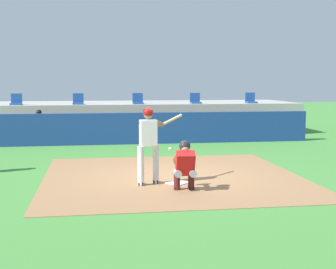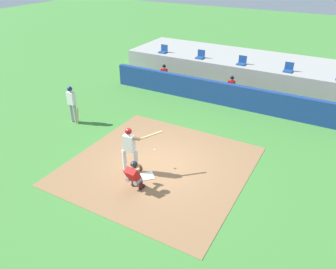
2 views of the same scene
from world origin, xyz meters
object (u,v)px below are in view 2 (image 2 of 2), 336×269
stadium_seat_0 (163,50)px  stadium_seat_1 (200,56)px  dugout_player_1 (230,88)px  stadium_seat_2 (242,62)px  dugout_player_0 (163,75)px  catcher_crouched (135,174)px  home_plate (148,176)px  on_deck_batter (72,102)px  stadium_seat_3 (288,69)px  batter_at_plate (130,147)px

stadium_seat_0 → stadium_seat_1: same height
dugout_player_1 → stadium_seat_2: (-0.12, 2.03, 0.86)m
dugout_player_0 → catcher_crouched: bearing=-65.5°
home_plate → dugout_player_1: size_ratio=0.34×
catcher_crouched → on_deck_batter: size_ratio=1.02×
dugout_player_1 → dugout_player_0: bearing=180.0°
stadium_seat_3 → batter_at_plate: bearing=-107.8°
batter_at_plate → stadium_seat_2: stadium_seat_2 is taller
batter_at_plate → catcher_crouched: batter_at_plate is taller
stadium_seat_2 → home_plate: bearing=-90.0°
catcher_crouched → dugout_player_0: size_ratio=1.40×
stadium_seat_2 → on_deck_batter: bearing=-122.9°
catcher_crouched → stadium_seat_3: bearing=76.7°
stadium_seat_0 → stadium_seat_2: same height
dugout_player_1 → stadium_seat_3: (2.48, 2.03, 0.86)m
stadium_seat_0 → stadium_seat_2: size_ratio=1.00×
home_plate → on_deck_batter: 5.76m
stadium_seat_0 → stadium_seat_3: bearing=0.0°
dugout_player_0 → stadium_seat_2: size_ratio=2.71×
home_plate → catcher_crouched: size_ratio=0.24×
batter_at_plate → dugout_player_0: (-3.39, 8.16, -0.36)m
batter_at_plate → stadium_seat_0: stadium_seat_0 is taller
on_deck_batter → dugout_player_0: bearing=78.5°
stadium_seat_0 → stadium_seat_2: 5.20m
catcher_crouched → stadium_seat_0: stadium_seat_0 is taller
stadium_seat_1 → stadium_seat_2: size_ratio=1.00×
batter_at_plate → catcher_crouched: (0.68, -0.77, -0.43)m
batter_at_plate → stadium_seat_3: 10.72m
stadium_seat_2 → stadium_seat_0: bearing=180.0°
dugout_player_1 → stadium_seat_2: size_ratio=2.71×
home_plate → on_deck_batter: on_deck_batter is taller
stadium_seat_0 → dugout_player_1: bearing=-20.9°
on_deck_batter → batter_at_plate: bearing=-23.0°
stadium_seat_3 → stadium_seat_0: bearing=180.0°
dugout_player_0 → batter_at_plate: bearing=-67.5°
home_plate → catcher_crouched: (0.01, -0.78, 0.58)m
catcher_crouched → stadium_seat_1: bearing=103.4°
catcher_crouched → on_deck_batter: on_deck_batter is taller
dugout_player_1 → stadium_seat_2: 2.21m
stadium_seat_1 → batter_at_plate: bearing=-79.3°
dugout_player_0 → dugout_player_1: (4.19, 0.00, 0.00)m
catcher_crouched → on_deck_batter: bearing=152.8°
stadium_seat_0 → catcher_crouched: bearing=-64.6°
on_deck_batter → stadium_seat_0: bearing=89.1°
dugout_player_1 → stadium_seat_3: size_ratio=2.71×
batter_at_plate → catcher_crouched: size_ratio=0.99×
batter_at_plate → home_plate: bearing=1.3°
dugout_player_0 → stadium_seat_3: bearing=17.0°
on_deck_batter → dugout_player_0: 6.33m
catcher_crouched → stadium_seat_0: 12.17m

